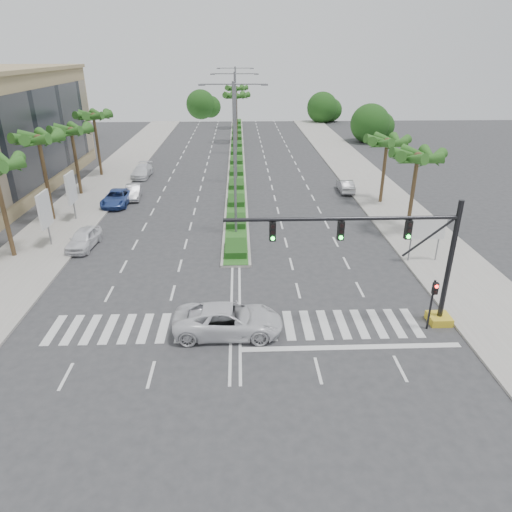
{
  "coord_description": "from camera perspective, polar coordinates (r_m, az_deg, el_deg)",
  "views": [
    {
      "loc": [
        0.35,
        -21.58,
        14.09
      ],
      "look_at": [
        1.26,
        2.87,
        3.0
      ],
      "focal_mm": 32.0,
      "sensor_mm": 36.0,
      "label": 1
    }
  ],
  "objects": [
    {
      "name": "palm_left_end",
      "position": [
        58.52,
        -19.63,
        15.97
      ],
      "size": [
        4.57,
        4.68,
        7.75
      ],
      "color": "brown",
      "rests_on": "ground"
    },
    {
      "name": "palm_left_mid",
      "position": [
        43.59,
        -25.52,
        12.83
      ],
      "size": [
        4.57,
        4.68,
        7.95
      ],
      "color": "brown",
      "rests_on": "ground"
    },
    {
      "name": "palm_median_b",
      "position": [
        91.84,
        -2.49,
        20.04
      ],
      "size": [
        4.57,
        4.68,
        8.05
      ],
      "color": "brown",
      "rests_on": "ground"
    },
    {
      "name": "median",
      "position": [
        68.04,
        -2.43,
        12.49
      ],
      "size": [
        2.2,
        75.0,
        0.2
      ],
      "primitive_type": "cube",
      "color": "gray",
      "rests_on": "ground"
    },
    {
      "name": "median_grass",
      "position": [
        68.01,
        -2.44,
        12.59
      ],
      "size": [
        1.8,
        75.0,
        0.04
      ],
      "primitive_type": "cube",
      "color": "#25581E",
      "rests_on": "median"
    },
    {
      "name": "car_parked_a",
      "position": [
        37.79,
        -20.74,
        2.04
      ],
      "size": [
        2.07,
        4.42,
        1.46
      ],
      "primitive_type": "imported",
      "rotation": [
        0.0,
        0.0,
        -0.08
      ],
      "color": "white",
      "rests_on": "ground"
    },
    {
      "name": "car_right",
      "position": [
        50.75,
        11.12,
        8.59
      ],
      "size": [
        1.5,
        4.07,
        1.33
      ],
      "primitive_type": "imported",
      "rotation": [
        0.0,
        0.0,
        3.12
      ],
      "color": "#A2A2A6",
      "rests_on": "ground"
    },
    {
      "name": "billboard_far",
      "position": [
        43.71,
        -22.12,
        7.84
      ],
      "size": [
        0.18,
        2.1,
        4.35
      ],
      "color": "slate",
      "rests_on": "ground"
    },
    {
      "name": "ground",
      "position": [
        25.78,
        -2.59,
        -8.78
      ],
      "size": [
        160.0,
        160.0,
        0.0
      ],
      "primitive_type": "plane",
      "color": "#333335",
      "rests_on": "ground"
    },
    {
      "name": "footpath_left",
      "position": [
        46.55,
        -21.62,
        5.12
      ],
      "size": [
        6.0,
        120.0,
        0.15
      ],
      "primitive_type": "cube",
      "color": "gray",
      "rests_on": "ground"
    },
    {
      "name": "streetlight_far",
      "position": [
        67.97,
        -2.54,
        18.21
      ],
      "size": [
        5.1,
        0.25,
        12.0
      ],
      "color": "slate",
      "rests_on": "ground"
    },
    {
      "name": "direction_sign",
      "position": [
        34.39,
        20.53,
        3.0
      ],
      "size": [
        2.7,
        0.11,
        3.4
      ],
      "color": "slate",
      "rests_on": "ground"
    },
    {
      "name": "car_parked_c",
      "position": [
        47.56,
        -16.96,
        6.99
      ],
      "size": [
        2.49,
        5.22,
        1.44
      ],
      "primitive_type": "imported",
      "rotation": [
        0.0,
        0.0,
        -0.02
      ],
      "color": "#314C98",
      "rests_on": "ground"
    },
    {
      "name": "palm_left_far",
      "position": [
        51.04,
        -22.08,
        14.12
      ],
      "size": [
        4.57,
        4.68,
        7.35
      ],
      "color": "brown",
      "rests_on": "ground"
    },
    {
      "name": "car_parked_d",
      "position": [
        57.74,
        -14.06,
        10.27
      ],
      "size": [
        2.17,
        4.98,
        1.43
      ],
      "primitive_type": "imported",
      "rotation": [
        0.0,
        0.0,
        -0.03
      ],
      "color": "white",
      "rests_on": "ground"
    },
    {
      "name": "car_parked_b",
      "position": [
        49.27,
        -15.09,
        7.76
      ],
      "size": [
        1.85,
        4.3,
        1.38
      ],
      "primitive_type": "imported",
      "rotation": [
        0.0,
        0.0,
        0.1
      ],
      "color": "#BBBABF",
      "rests_on": "ground"
    },
    {
      "name": "car_crossing",
      "position": [
        24.83,
        -3.5,
        -7.99
      ],
      "size": [
        5.91,
        2.8,
        1.63
      ],
      "primitive_type": "imported",
      "rotation": [
        0.0,
        0.0,
        1.55
      ],
      "color": "silver",
      "rests_on": "ground"
    },
    {
      "name": "signal_gantry",
      "position": [
        25.66,
        18.44,
        -1.44
      ],
      "size": [
        12.6,
        1.2,
        7.2
      ],
      "color": "gold",
      "rests_on": "ground"
    },
    {
      "name": "billboard_near",
      "position": [
        38.37,
        -24.9,
        5.22
      ],
      "size": [
        0.18,
        2.1,
        4.35
      ],
      "color": "slate",
      "rests_on": "ground"
    },
    {
      "name": "footpath_right",
      "position": [
        46.32,
        16.77,
        5.72
      ],
      "size": [
        6.0,
        120.0,
        0.15
      ],
      "primitive_type": "cube",
      "color": "gray",
      "rests_on": "ground"
    },
    {
      "name": "palm_median_a",
      "position": [
        76.89,
        -2.52,
        19.2
      ],
      "size": [
        4.57,
        4.68,
        8.05
      ],
      "color": "brown",
      "rests_on": "ground"
    },
    {
      "name": "palm_right_near",
      "position": [
        39.1,
        19.54,
        11.38
      ],
      "size": [
        4.57,
        4.68,
        7.05
      ],
      "color": "brown",
      "rests_on": "ground"
    },
    {
      "name": "pedestrian_signal",
      "position": [
        26.21,
        21.25,
        -4.79
      ],
      "size": [
        0.28,
        0.36,
        3.0
      ],
      "color": "black",
      "rests_on": "ground"
    },
    {
      "name": "streetlight_near",
      "position": [
        36.32,
        -2.7,
        12.79
      ],
      "size": [
        5.1,
        0.25,
        12.0
      ],
      "color": "slate",
      "rests_on": "ground"
    },
    {
      "name": "palm_right_far",
      "position": [
        46.54,
        16.05,
        13.35
      ],
      "size": [
        4.57,
        4.68,
        6.75
      ],
      "color": "brown",
      "rests_on": "ground"
    },
    {
      "name": "streetlight_mid",
      "position": [
        52.09,
        -2.59,
        16.32
      ],
      "size": [
        5.1,
        0.25,
        12.0
      ],
      "color": "slate",
      "rests_on": "ground"
    }
  ]
}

